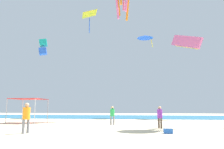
{
  "coord_description": "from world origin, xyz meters",
  "views": [
    {
      "loc": [
        3.69,
        -17.02,
        1.55
      ],
      "look_at": [
        0.28,
        6.3,
        5.17
      ],
      "focal_mm": 35.55,
      "sensor_mm": 36.0,
      "label": 1
    }
  ],
  "objects_px": {
    "canopy_tent": "(29,100)",
    "kite_diamond_yellow": "(90,15)",
    "cooler_box": "(168,131)",
    "kite_delta_blue": "(145,37)",
    "person_near_tent": "(26,115)",
    "person_rightmost": "(160,115)",
    "kite_box_teal": "(43,47)",
    "person_central": "(112,114)",
    "kite_parafoil_pink": "(186,42)"
  },
  "relations": [
    {
      "from": "canopy_tent",
      "to": "kite_parafoil_pink",
      "type": "height_order",
      "value": "kite_parafoil_pink"
    },
    {
      "from": "person_near_tent",
      "to": "person_rightmost",
      "type": "distance_m",
      "value": 9.9
    },
    {
      "from": "kite_box_teal",
      "to": "kite_diamond_yellow",
      "type": "height_order",
      "value": "kite_diamond_yellow"
    },
    {
      "from": "person_rightmost",
      "to": "kite_parafoil_pink",
      "type": "height_order",
      "value": "kite_parafoil_pink"
    },
    {
      "from": "person_near_tent",
      "to": "person_central",
      "type": "height_order",
      "value": "person_near_tent"
    },
    {
      "from": "person_rightmost",
      "to": "canopy_tent",
      "type": "bearing_deg",
      "value": 37.38
    },
    {
      "from": "person_central",
      "to": "kite_diamond_yellow",
      "type": "xyz_separation_m",
      "value": [
        -6.45,
        15.63,
        17.36
      ]
    },
    {
      "from": "canopy_tent",
      "to": "person_near_tent",
      "type": "relative_size",
      "value": 1.68
    },
    {
      "from": "kite_parafoil_pink",
      "to": "kite_box_teal",
      "type": "bearing_deg",
      "value": -119.11
    },
    {
      "from": "person_central",
      "to": "canopy_tent",
      "type": "bearing_deg",
      "value": 11.18
    },
    {
      "from": "canopy_tent",
      "to": "person_rightmost",
      "type": "distance_m",
      "value": 14.68
    },
    {
      "from": "person_central",
      "to": "kite_delta_blue",
      "type": "relative_size",
      "value": 0.51
    },
    {
      "from": "person_near_tent",
      "to": "cooler_box",
      "type": "height_order",
      "value": "person_near_tent"
    },
    {
      "from": "cooler_box",
      "to": "kite_parafoil_pink",
      "type": "xyz_separation_m",
      "value": [
        5.36,
        20.74,
        11.85
      ]
    },
    {
      "from": "person_central",
      "to": "kite_box_teal",
      "type": "distance_m",
      "value": 19.0
    },
    {
      "from": "kite_diamond_yellow",
      "to": "canopy_tent",
      "type": "bearing_deg",
      "value": 149.24
    },
    {
      "from": "cooler_box",
      "to": "kite_delta_blue",
      "type": "height_order",
      "value": "kite_delta_blue"
    },
    {
      "from": "canopy_tent",
      "to": "person_rightmost",
      "type": "relative_size",
      "value": 1.84
    },
    {
      "from": "kite_parafoil_pink",
      "to": "canopy_tent",
      "type": "bearing_deg",
      "value": -95.59
    },
    {
      "from": "person_rightmost",
      "to": "person_central",
      "type": "bearing_deg",
      "value": 18.33
    },
    {
      "from": "person_central",
      "to": "kite_parafoil_pink",
      "type": "relative_size",
      "value": 0.38
    },
    {
      "from": "person_near_tent",
      "to": "kite_diamond_yellow",
      "type": "distance_m",
      "value": 29.56
    },
    {
      "from": "canopy_tent",
      "to": "kite_box_teal",
      "type": "distance_m",
      "value": 12.68
    },
    {
      "from": "person_central",
      "to": "kite_diamond_yellow",
      "type": "height_order",
      "value": "kite_diamond_yellow"
    },
    {
      "from": "person_central",
      "to": "kite_delta_blue",
      "type": "bearing_deg",
      "value": -82.93
    },
    {
      "from": "canopy_tent",
      "to": "kite_diamond_yellow",
      "type": "relative_size",
      "value": 0.79
    },
    {
      "from": "cooler_box",
      "to": "kite_diamond_yellow",
      "type": "xyz_separation_m",
      "value": [
        -10.99,
        22.64,
        18.23
      ]
    },
    {
      "from": "kite_diamond_yellow",
      "to": "person_rightmost",
      "type": "bearing_deg",
      "value": -169.09
    },
    {
      "from": "kite_delta_blue",
      "to": "kite_diamond_yellow",
      "type": "relative_size",
      "value": 0.87
    },
    {
      "from": "canopy_tent",
      "to": "person_central",
      "type": "distance_m",
      "value": 9.73
    },
    {
      "from": "canopy_tent",
      "to": "kite_diamond_yellow",
      "type": "distance_m",
      "value": 21.58
    },
    {
      "from": "person_near_tent",
      "to": "person_rightmost",
      "type": "bearing_deg",
      "value": 144.88
    },
    {
      "from": "person_near_tent",
      "to": "person_rightmost",
      "type": "height_order",
      "value": "person_near_tent"
    },
    {
      "from": "person_near_tent",
      "to": "kite_diamond_yellow",
      "type": "height_order",
      "value": "kite_diamond_yellow"
    },
    {
      "from": "person_central",
      "to": "kite_diamond_yellow",
      "type": "distance_m",
      "value": 24.24
    },
    {
      "from": "person_near_tent",
      "to": "cooler_box",
      "type": "relative_size",
      "value": 3.35
    },
    {
      "from": "cooler_box",
      "to": "kite_delta_blue",
      "type": "xyz_separation_m",
      "value": [
        -1.08,
        22.71,
        13.64
      ]
    },
    {
      "from": "kite_delta_blue",
      "to": "kite_box_teal",
      "type": "distance_m",
      "value": 17.07
    },
    {
      "from": "person_central",
      "to": "kite_diamond_yellow",
      "type": "bearing_deg",
      "value": -48.09
    },
    {
      "from": "kite_diamond_yellow",
      "to": "kite_parafoil_pink",
      "type": "bearing_deg",
      "value": -115.23
    },
    {
      "from": "cooler_box",
      "to": "kite_delta_blue",
      "type": "distance_m",
      "value": 26.51
    },
    {
      "from": "kite_parafoil_pink",
      "to": "kite_diamond_yellow",
      "type": "distance_m",
      "value": 17.65
    },
    {
      "from": "person_near_tent",
      "to": "canopy_tent",
      "type": "bearing_deg",
      "value": -126.37
    },
    {
      "from": "person_rightmost",
      "to": "kite_diamond_yellow",
      "type": "xyz_separation_m",
      "value": [
        -10.75,
        18.98,
        17.39
      ]
    },
    {
      "from": "canopy_tent",
      "to": "person_central",
      "type": "bearing_deg",
      "value": -8.3
    },
    {
      "from": "person_central",
      "to": "kite_box_teal",
      "type": "xyz_separation_m",
      "value": [
        -12.48,
        10.22,
        10.04
      ]
    },
    {
      "from": "kite_diamond_yellow",
      "to": "person_near_tent",
      "type": "bearing_deg",
      "value": 166.52
    },
    {
      "from": "cooler_box",
      "to": "person_central",
      "type": "bearing_deg",
      "value": 122.91
    },
    {
      "from": "canopy_tent",
      "to": "kite_box_teal",
      "type": "height_order",
      "value": "kite_box_teal"
    },
    {
      "from": "kite_parafoil_pink",
      "to": "kite_box_teal",
      "type": "distance_m",
      "value": 22.67
    }
  ]
}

